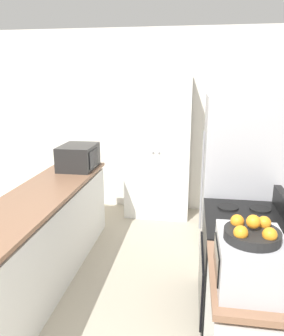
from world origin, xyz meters
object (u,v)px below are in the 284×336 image
at_px(microwave, 78,157).
at_px(toaster_oven, 250,261).
at_px(pantry_cabinet, 158,148).
at_px(stove, 243,268).
at_px(refrigerator, 238,186).
at_px(fruit_bowl, 252,232).

xyz_separation_m(microwave, toaster_oven, (1.64, -2.04, -0.01)).
xyz_separation_m(pantry_cabinet, stove, (0.92, -2.04, -0.53)).
height_order(stove, microwave, microwave).
distance_m(refrigerator, microwave, 1.84).
relative_size(pantry_cabinet, refrigerator, 1.11).
bearing_deg(fruit_bowl, refrigerator, 84.50).
bearing_deg(stove, fruit_bowl, -98.55).
relative_size(pantry_cabinet, toaster_oven, 4.58).
distance_m(pantry_cabinet, refrigerator, 1.57).
bearing_deg(microwave, stove, -33.79).
relative_size(pantry_cabinet, fruit_bowl, 7.05).
bearing_deg(refrigerator, toaster_oven, -95.37).
relative_size(stove, toaster_oven, 2.44).
distance_m(pantry_cabinet, fruit_bowl, 3.02).
bearing_deg(fruit_bowl, microwave, 128.52).
relative_size(refrigerator, microwave, 3.51).
bearing_deg(refrigerator, fruit_bowl, -95.50).
xyz_separation_m(stove, fruit_bowl, (-0.13, -0.87, 0.73)).
distance_m(microwave, fruit_bowl, 2.63).
relative_size(microwave, fruit_bowl, 1.81).
bearing_deg(toaster_oven, stove, 81.66).
xyz_separation_m(stove, refrigerator, (0.03, 0.79, 0.43)).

